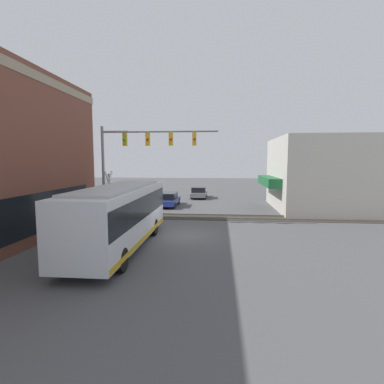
# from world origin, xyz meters

# --- Properties ---
(ground_plane) EXTENTS (120.00, 120.00, 0.00)m
(ground_plane) POSITION_xyz_m (0.00, 0.00, 0.00)
(ground_plane) COLOR #4C4C4F
(shop_building) EXTENTS (10.03, 9.96, 6.63)m
(shop_building) POSITION_xyz_m (11.08, -11.85, 3.31)
(shop_building) COLOR #B2ADA3
(shop_building) RESTS_ON ground
(city_bus) EXTENTS (10.08, 2.59, 3.26)m
(city_bus) POSITION_xyz_m (-2.93, 2.80, 1.79)
(city_bus) COLOR silver
(city_bus) RESTS_ON ground
(traffic_signal_gantry) EXTENTS (0.42, 8.48, 7.00)m
(traffic_signal_gantry) POSITION_xyz_m (3.57, 3.45, 5.32)
(traffic_signal_gantry) COLOR gray
(traffic_signal_gantry) RESTS_ON ground
(crossing_signal) EXTENTS (1.41, 1.18, 3.81)m
(crossing_signal) POSITION_xyz_m (2.99, 5.59, 2.30)
(crossing_signal) COLOR gray
(crossing_signal) RESTS_ON ground
(rail_track_near) EXTENTS (2.60, 60.00, 0.15)m
(rail_track_near) POSITION_xyz_m (6.00, 0.00, 0.03)
(rail_track_near) COLOR #332D28
(rail_track_near) RESTS_ON ground
(parked_car_blue) EXTENTS (4.83, 1.82, 1.38)m
(parked_car_blue) POSITION_xyz_m (11.59, 2.80, 0.65)
(parked_car_blue) COLOR navy
(parked_car_blue) RESTS_ON ground
(parked_car_grey) EXTENTS (4.32, 1.82, 1.37)m
(parked_car_grey) POSITION_xyz_m (18.39, 0.20, 0.64)
(parked_car_grey) COLOR slate
(parked_car_grey) RESTS_ON ground
(pedestrian_at_crossing) EXTENTS (0.34, 0.34, 1.80)m
(pedestrian_at_crossing) POSITION_xyz_m (2.60, 4.58, 0.92)
(pedestrian_at_crossing) COLOR #2D3351
(pedestrian_at_crossing) RESTS_ON ground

